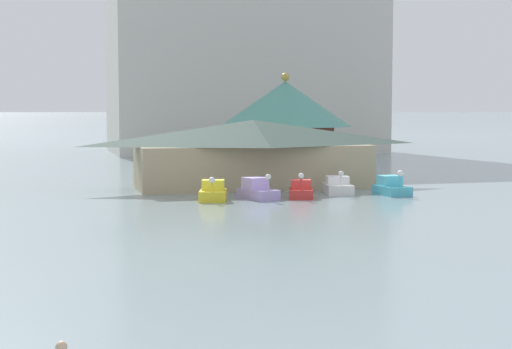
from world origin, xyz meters
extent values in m
sphere|color=tan|center=(-2.37, 3.17, 1.20)|extent=(0.22, 0.22, 0.22)
cube|color=yellow|center=(6.98, 34.98, 0.32)|extent=(2.08, 2.54, 0.64)
cube|color=yellow|center=(7.06, 35.25, 0.94)|extent=(1.54, 1.31, 0.60)
cylinder|color=yellow|center=(6.75, 34.13, 0.89)|extent=(0.14, 0.14, 0.51)
sphere|color=white|center=(6.75, 34.13, 1.33)|extent=(0.37, 0.37, 0.37)
cube|color=#B299D8|center=(9.86, 35.31, 0.30)|extent=(2.30, 3.00, 0.60)
cube|color=#C8ADF0|center=(9.75, 35.62, 0.95)|extent=(1.60, 1.55, 0.70)
cylinder|color=#B299D8|center=(10.22, 34.31, 0.93)|extent=(0.14, 0.14, 0.65)
sphere|color=white|center=(10.22, 34.31, 1.43)|extent=(0.35, 0.35, 0.35)
cube|color=red|center=(12.55, 35.14, 0.29)|extent=(2.04, 2.54, 0.58)
cube|color=#E8423C|center=(12.63, 35.40, 0.85)|extent=(1.47, 1.31, 0.54)
cylinder|color=red|center=(12.29, 34.29, 0.93)|extent=(0.14, 0.14, 0.70)
sphere|color=white|center=(12.29, 34.29, 1.45)|extent=(0.34, 0.34, 0.34)
cube|color=white|center=(15.56, 36.70, 0.32)|extent=(2.04, 2.70, 0.64)
cube|color=white|center=(15.62, 37.00, 0.89)|extent=(1.56, 1.33, 0.51)
cylinder|color=white|center=(15.39, 35.73, 0.94)|extent=(0.14, 0.14, 0.60)
sphere|color=white|center=(15.39, 35.73, 1.40)|extent=(0.34, 0.34, 0.34)
cube|color=#4CB7CC|center=(18.70, 35.31, 0.29)|extent=(1.84, 2.62, 0.58)
cube|color=#5DCDE2|center=(18.66, 35.61, 0.90)|extent=(1.46, 1.25, 0.64)
cylinder|color=#4CB7CC|center=(18.81, 34.33, 0.92)|extent=(0.14, 0.14, 0.67)
sphere|color=white|center=(18.81, 34.33, 1.45)|extent=(0.40, 0.40, 0.40)
cube|color=tan|center=(11.28, 42.03, 1.49)|extent=(15.94, 5.61, 2.98)
pyramid|color=#42564C|center=(11.28, 42.03, 3.85)|extent=(17.22, 6.45, 1.74)
cylinder|color=brown|center=(16.64, 52.16, 2.00)|extent=(8.13, 8.13, 4.00)
cone|color=teal|center=(16.64, 52.16, 5.86)|extent=(10.91, 10.91, 3.73)
sphere|color=#B7993D|center=(16.64, 52.16, 8.08)|extent=(0.70, 0.70, 0.70)
cube|color=beige|center=(21.48, 87.18, 13.19)|extent=(32.51, 18.93, 26.39)
camera|label=1|loc=(-2.55, -11.56, 5.56)|focal=56.18mm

